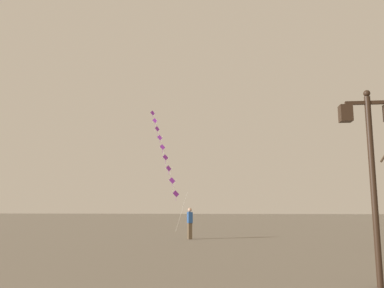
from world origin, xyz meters
name	(u,v)px	position (x,y,z in m)	size (l,w,h in m)	color
ground_plane	(241,242)	(0.00, 20.00, 0.00)	(160.00, 160.00, 0.00)	#756B5B
twin_lantern_lamp_post	(371,147)	(2.82, 8.60, 3.14)	(1.32, 0.28, 4.53)	black
kite_train	(164,154)	(-5.65, 29.23, 5.85)	(4.80, 11.52, 10.57)	brown
kite_flyer	(190,223)	(-2.81, 21.35, 0.90)	(0.36, 0.62, 1.71)	brown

